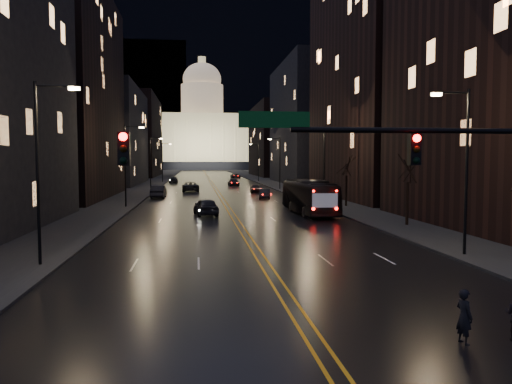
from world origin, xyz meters
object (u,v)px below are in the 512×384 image
object	(u,v)px
oncoming_car_a	(206,207)
oncoming_car_b	(159,192)
pedestrian_a	(464,317)
receding_car_a	(265,194)
traffic_signal	(485,165)
bus	(309,197)

from	to	relation	value
oncoming_car_a	oncoming_car_b	world-z (taller)	oncoming_car_b
oncoming_car_b	pedestrian_a	size ratio (longest dim) A/B	3.21
receding_car_a	pedestrian_a	bearing A→B (deg)	-84.05
traffic_signal	receding_car_a	world-z (taller)	traffic_signal
traffic_signal	oncoming_car_a	size ratio (longest dim) A/B	3.59
receding_car_a	traffic_signal	bearing A→B (deg)	-82.16
oncoming_car_b	receding_car_a	size ratio (longest dim) A/B	1.28
bus	oncoming_car_b	xyz separation A→B (m)	(-15.93, 21.63, -0.80)
bus	receding_car_a	size ratio (longest dim) A/B	2.95
traffic_signal	receding_car_a	size ratio (longest dim) A/B	4.31
bus	traffic_signal	bearing A→B (deg)	-94.69
oncoming_car_b	oncoming_car_a	bearing A→B (deg)	106.50
oncoming_car_a	receding_car_a	world-z (taller)	oncoming_car_a
traffic_signal	pedestrian_a	bearing A→B (deg)	-130.69
oncoming_car_b	receding_car_a	xyz separation A→B (m)	(14.12, -3.23, -0.19)
oncoming_car_b	pedestrian_a	xyz separation A→B (m)	(12.69, -55.52, -0.05)
oncoming_car_a	pedestrian_a	bearing A→B (deg)	93.97
traffic_signal	oncoming_car_a	bearing A→B (deg)	104.87
traffic_signal	oncoming_car_b	distance (m)	55.59
traffic_signal	oncoming_car_b	xyz separation A→B (m)	(-14.41, 53.52, -4.26)
pedestrian_a	traffic_signal	bearing A→B (deg)	-52.47
bus	oncoming_car_a	distance (m)	9.97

